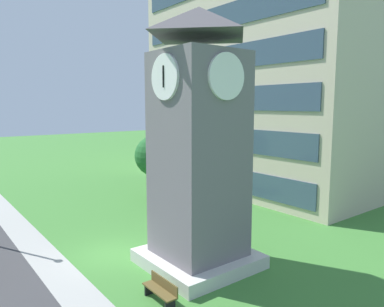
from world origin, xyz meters
name	(u,v)px	position (x,y,z in m)	size (l,w,h in m)	color
ground_plane	(111,255)	(0.00, 0.00, 0.00)	(160.00, 160.00, 0.00)	#3D7A33
kerb_strip	(55,270)	(0.00, -2.76, 0.00)	(120.00, 1.60, 0.01)	#9E9E99
office_building	(280,31)	(-6.47, 20.50, 14.40)	(21.26, 15.78, 28.80)	beige
clock_tower	(199,154)	(3.58, 2.77, 5.28)	(4.69, 4.69, 11.71)	slate
park_bench	(161,290)	(5.25, -0.40, 0.46)	(1.80, 0.49, 0.88)	brown
tree_streetside	(155,156)	(-7.34, 7.22, 3.60)	(3.14, 3.14, 5.20)	#513823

